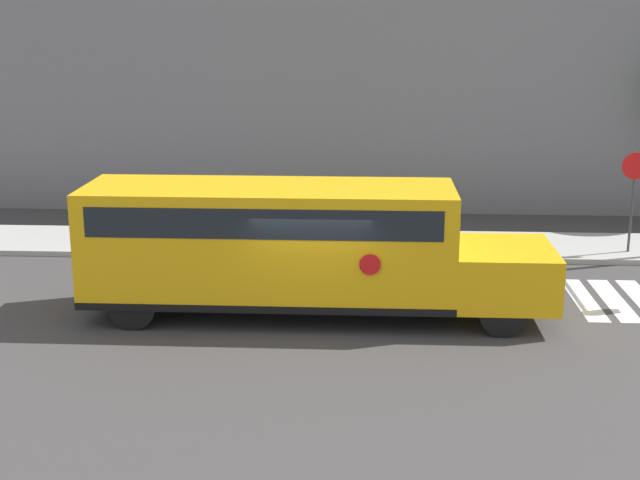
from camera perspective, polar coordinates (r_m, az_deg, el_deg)
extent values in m
plane|color=#3A3838|center=(19.51, -0.44, -5.35)|extent=(60.00, 60.00, 0.00)
cube|color=#9E9E99|center=(25.69, 0.48, -0.27)|extent=(44.00, 3.00, 0.15)
cube|color=slate|center=(31.40, 1.08, 10.80)|extent=(32.00, 4.00, 9.19)
cube|color=white|center=(21.97, 16.50, -3.66)|extent=(0.50, 3.20, 0.01)
cube|color=white|center=(22.14, 18.27, -3.66)|extent=(0.50, 3.20, 0.01)
cube|color=#EAA80F|center=(19.62, -3.26, -0.10)|extent=(8.06, 2.50, 2.48)
cube|color=#EAA80F|center=(19.89, 11.60, -2.10)|extent=(2.18, 2.50, 1.19)
cube|color=black|center=(19.94, -3.21, -3.32)|extent=(8.06, 2.54, 0.16)
cube|color=black|center=(19.46, -3.29, 1.86)|extent=(7.41, 2.53, 0.64)
cylinder|color=red|center=(18.29, 3.22, -1.59)|extent=(0.44, 0.02, 0.44)
cylinder|color=black|center=(21.05, 10.82, -2.68)|extent=(1.00, 0.30, 1.00)
cylinder|color=black|center=(19.02, 11.64, -4.60)|extent=(1.00, 0.30, 1.00)
cylinder|color=black|center=(21.45, -10.43, -2.34)|extent=(1.00, 0.30, 1.00)
cylinder|color=black|center=(19.46, -11.89, -4.17)|extent=(1.00, 0.30, 1.00)
cylinder|color=#38383A|center=(25.82, 19.31, 1.76)|extent=(0.07, 0.07, 2.59)
cylinder|color=red|center=(25.54, 19.57, 4.49)|extent=(0.74, 0.03, 0.74)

